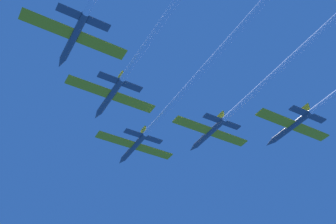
{
  "coord_description": "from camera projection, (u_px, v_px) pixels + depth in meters",
  "views": [
    {
      "loc": [
        -34.86,
        -76.09,
        -56.7
      ],
      "look_at": [
        -0.18,
        -15.29,
        0.3
      ],
      "focal_mm": 43.85,
      "sensor_mm": 36.0,
      "label": 1
    }
  ],
  "objects": [
    {
      "name": "jet_lead",
      "position": [
        168.0,
        109.0,
        88.83
      ],
      "size": [
        19.74,
        60.3,
        3.27
      ],
      "color": "#4C5660"
    },
    {
      "name": "jet_right_wing",
      "position": [
        249.0,
        97.0,
        87.3
      ],
      "size": [
        19.74,
        56.0,
        3.27
      ],
      "color": "#4C5660"
    },
    {
      "name": "jet_left_wing",
      "position": [
        141.0,
        52.0,
        77.41
      ],
      "size": [
        19.74,
        55.15,
        3.27
      ],
      "color": "#4C5660"
    }
  ]
}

